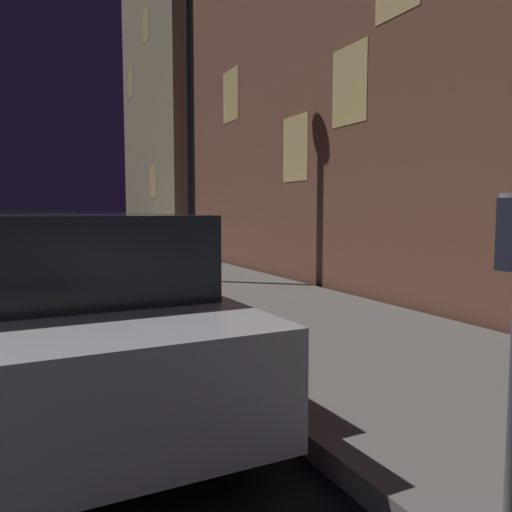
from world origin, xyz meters
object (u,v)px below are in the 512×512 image
(car_red, at_px, (20,227))
(street_lamp, at_px, (189,60))
(car_silver, at_px, (69,310))
(car_white, at_px, (33,249))
(car_blue, at_px, (24,234))

(car_red, relative_size, street_lamp, 0.69)
(car_silver, distance_m, car_white, 6.65)
(car_blue, height_order, street_lamp, street_lamp)
(car_blue, relative_size, car_red, 1.04)
(car_white, bearing_deg, street_lamp, -32.08)
(car_white, distance_m, street_lamp, 4.62)
(car_red, bearing_deg, car_white, -90.01)
(car_silver, xyz_separation_m, car_red, (-0.00, 19.53, 0.01))
(car_silver, relative_size, car_red, 1.00)
(car_white, bearing_deg, car_silver, -89.97)
(car_red, distance_m, street_lamp, 15.15)
(car_white, xyz_separation_m, street_lamp, (2.63, -1.65, 3.42))
(car_blue, height_order, car_red, same)
(car_silver, relative_size, car_white, 0.93)
(car_red, xyz_separation_m, street_lamp, (2.63, -14.53, 3.41))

